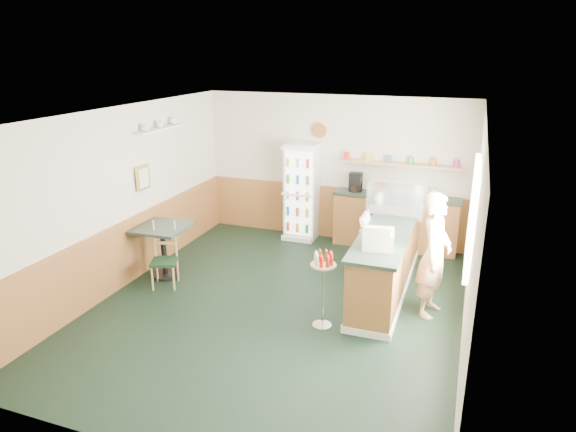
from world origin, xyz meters
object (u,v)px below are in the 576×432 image
at_px(cash_register, 378,239).
at_px(cafe_chair, 167,252).
at_px(display_case, 396,199).
at_px(cafe_table, 163,241).
at_px(condiment_stand, 323,278).
at_px(shopkeeper, 434,255).
at_px(drinks_fridge, 301,192).

bearing_deg(cash_register, cafe_chair, 173.58).
height_order(display_case, cafe_chair, display_case).
relative_size(cash_register, cafe_chair, 0.41).
bearing_deg(cafe_table, condiment_stand, -12.78).
xyz_separation_m(cash_register, shopkeeper, (0.70, 0.34, -0.26)).
relative_size(drinks_fridge, condiment_stand, 1.76).
distance_m(display_case, cafe_table, 3.71).
height_order(display_case, condiment_stand, display_case).
height_order(shopkeeper, cafe_chair, shopkeeper).
bearing_deg(cafe_chair, cash_register, -19.37).
bearing_deg(cafe_chair, cafe_table, 110.72).
height_order(drinks_fridge, cafe_chair, drinks_fridge).
xyz_separation_m(condiment_stand, cafe_table, (-2.81, 0.64, -0.10)).
bearing_deg(cafe_table, display_case, 21.42).
bearing_deg(display_case, shopkeeper, -58.09).
relative_size(cash_register, cafe_table, 0.49).
height_order(cash_register, shopkeeper, shopkeeper).
xyz_separation_m(display_case, cafe_chair, (-3.20, -1.56, -0.73)).
distance_m(drinks_fridge, condiment_stand, 3.34).
distance_m(shopkeeper, condiment_stand, 1.56).
bearing_deg(drinks_fridge, cafe_chair, -115.95).
bearing_deg(shopkeeper, cafe_chair, 106.56).
height_order(display_case, shopkeeper, shopkeeper).
distance_m(condiment_stand, cafe_table, 2.88).
distance_m(shopkeeper, cafe_chair, 3.94).
bearing_deg(display_case, drinks_fridge, 150.49).
relative_size(drinks_fridge, display_case, 2.08).
bearing_deg(drinks_fridge, cash_register, -53.07).
xyz_separation_m(drinks_fridge, cafe_table, (-1.48, -2.42, -0.31)).
height_order(shopkeeper, condiment_stand, shopkeeper).
xyz_separation_m(drinks_fridge, cafe_chair, (-1.29, -2.64, -0.39)).
bearing_deg(shopkeeper, cash_register, 126.24).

